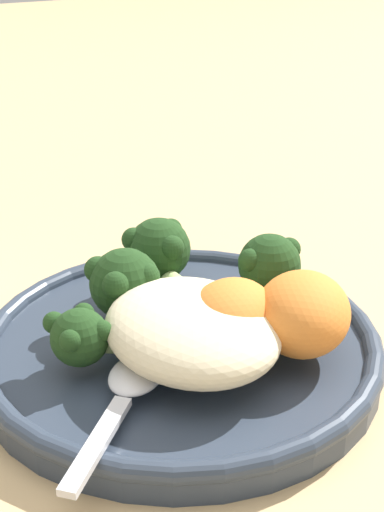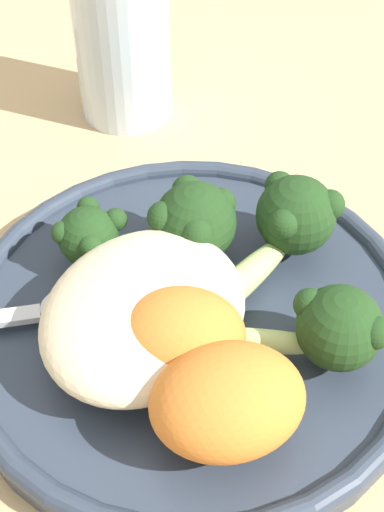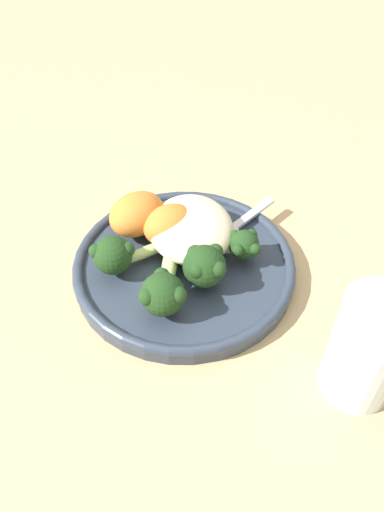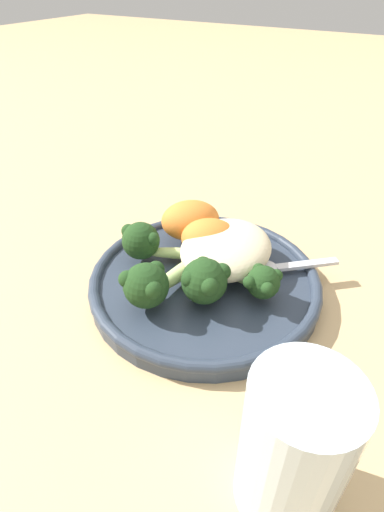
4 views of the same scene
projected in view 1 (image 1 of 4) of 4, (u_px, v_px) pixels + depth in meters
ground_plane at (155, 356)px, 0.44m from camera, size 4.00×4.00×0.00m
plate at (180, 346)px, 0.43m from camera, size 0.24×0.24×0.02m
quinoa_mound at (198, 327)px, 0.39m from camera, size 0.11×0.09×0.04m
broccoli_stalk_0 at (266, 270)px, 0.45m from camera, size 0.06×0.10×0.04m
broccoli_stalk_1 at (165, 258)px, 0.47m from camera, size 0.12×0.05×0.04m
broccoli_stalk_2 at (137, 289)px, 0.43m from camera, size 0.11×0.07×0.04m
broccoli_stalk_3 at (117, 337)px, 0.39m from camera, size 0.06×0.12×0.03m
sweet_potato_chunk_0 at (303, 313)px, 0.40m from camera, size 0.08×0.09×0.04m
sweet_potato_chunk_1 at (230, 318)px, 0.40m from camera, size 0.07×0.08×0.04m
spoon at (130, 386)px, 0.37m from camera, size 0.08×0.09×0.01m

